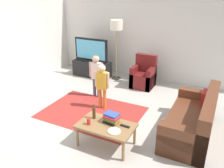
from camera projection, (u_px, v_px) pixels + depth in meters
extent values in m
plane|color=#B2ADA3|center=(99.00, 122.00, 5.04)|extent=(7.80, 7.80, 0.00)
cube|color=silver|center=(149.00, 34.00, 6.99)|extent=(6.00, 0.12, 2.70)
cube|color=#9E2D28|center=(92.00, 112.00, 5.41)|extent=(2.20, 1.60, 0.01)
cube|color=black|center=(92.00, 68.00, 7.48)|extent=(1.20, 0.44, 0.50)
cube|color=black|center=(91.00, 73.00, 7.50)|extent=(1.10, 0.32, 0.03)
cube|color=black|center=(91.00, 61.00, 7.36)|extent=(0.44, 0.28, 0.03)
cube|color=black|center=(91.00, 49.00, 7.23)|extent=(1.10, 0.07, 0.68)
cube|color=#59B2D8|center=(90.00, 50.00, 7.20)|extent=(1.00, 0.01, 0.58)
cube|color=brown|center=(189.00, 124.00, 4.56)|extent=(0.80, 1.80, 0.42)
cube|color=brown|center=(208.00, 118.00, 4.35)|extent=(0.20, 1.80, 0.86)
cube|color=brown|center=(181.00, 144.00, 3.86)|extent=(0.80, 0.20, 0.60)
cube|color=brown|center=(197.00, 103.00, 5.18)|extent=(0.80, 0.20, 0.60)
cube|color=#B22823|center=(204.00, 98.00, 4.81)|extent=(0.10, 0.32, 0.32)
cube|color=maroon|center=(143.00, 80.00, 6.70)|extent=(0.60, 0.60, 0.42)
cube|color=maroon|center=(146.00, 70.00, 6.79)|extent=(0.60, 0.16, 0.90)
cube|color=maroon|center=(135.00, 76.00, 6.76)|extent=(0.12, 0.60, 0.60)
cube|color=maroon|center=(151.00, 78.00, 6.56)|extent=(0.12, 0.60, 0.60)
cylinder|color=#262626|center=(116.00, 78.00, 7.38)|extent=(0.28, 0.28, 0.02)
cylinder|color=#99844C|center=(116.00, 55.00, 7.09)|extent=(0.03, 0.03, 1.50)
cylinder|color=silver|center=(116.00, 25.00, 6.75)|extent=(0.36, 0.36, 0.28)
cylinder|color=#4C4C59|center=(94.00, 87.00, 6.12)|extent=(0.08, 0.08, 0.49)
cylinder|color=#4C4C59|center=(99.00, 88.00, 6.09)|extent=(0.08, 0.08, 0.49)
cube|color=white|center=(96.00, 71.00, 5.93)|extent=(0.25, 0.17, 0.42)
sphere|color=tan|center=(96.00, 59.00, 5.82)|extent=(0.18, 0.18, 0.18)
cylinder|color=tan|center=(91.00, 69.00, 5.96)|extent=(0.07, 0.07, 0.38)
cylinder|color=tan|center=(102.00, 70.00, 5.89)|extent=(0.07, 0.07, 0.38)
cylinder|color=orange|center=(100.00, 98.00, 5.55)|extent=(0.08, 0.08, 0.49)
cylinder|color=orange|center=(105.00, 99.00, 5.51)|extent=(0.08, 0.08, 0.49)
cube|color=gold|center=(102.00, 81.00, 5.36)|extent=(0.24, 0.15, 0.42)
sphere|color=beige|center=(102.00, 68.00, 5.24)|extent=(0.17, 0.17, 0.17)
cylinder|color=beige|center=(96.00, 79.00, 5.40)|extent=(0.06, 0.06, 0.37)
cylinder|color=beige|center=(108.00, 81.00, 5.30)|extent=(0.06, 0.06, 0.37)
cube|color=olive|center=(106.00, 126.00, 4.17)|extent=(1.00, 0.60, 0.04)
cylinder|color=olive|center=(77.00, 136.00, 4.23)|extent=(0.05, 0.05, 0.38)
cylinder|color=olive|center=(123.00, 151.00, 3.86)|extent=(0.05, 0.05, 0.38)
cylinder|color=olive|center=(92.00, 123.00, 4.64)|extent=(0.05, 0.05, 0.38)
cylinder|color=olive|center=(135.00, 135.00, 4.27)|extent=(0.05, 0.05, 0.38)
cube|color=black|center=(111.00, 122.00, 4.24)|extent=(0.26, 0.23, 0.03)
cube|color=orange|center=(112.00, 120.00, 4.22)|extent=(0.25, 0.19, 0.03)
cube|color=#388C4C|center=(112.00, 119.00, 4.20)|extent=(0.24, 0.18, 0.04)
cube|color=red|center=(112.00, 117.00, 4.18)|extent=(0.28, 0.21, 0.04)
cube|color=#334CA5|center=(112.00, 114.00, 4.19)|extent=(0.27, 0.20, 0.03)
cylinder|color=#4C3319|center=(94.00, 113.00, 4.32)|extent=(0.06, 0.06, 0.23)
cylinder|color=#4C3319|center=(94.00, 106.00, 4.27)|extent=(0.02, 0.02, 0.06)
cube|color=black|center=(125.00, 126.00, 4.11)|extent=(0.17, 0.06, 0.02)
cylinder|color=red|center=(89.00, 121.00, 4.16)|extent=(0.07, 0.07, 0.12)
cylinder|color=white|center=(114.00, 131.00, 3.97)|extent=(0.22, 0.22, 0.02)
cube|color=silver|center=(115.00, 131.00, 3.96)|extent=(0.13, 0.10, 0.01)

